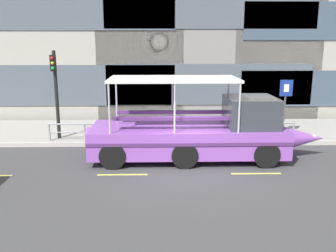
{
  "coord_description": "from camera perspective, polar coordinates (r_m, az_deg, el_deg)",
  "views": [
    {
      "loc": [
        -1.07,
        -12.9,
        4.62
      ],
      "look_at": [
        -0.72,
        1.46,
        1.3
      ],
      "focal_mm": 39.0,
      "sensor_mm": 36.0,
      "label": 1
    }
  ],
  "objects": [
    {
      "name": "ground_plane",
      "position": [
        13.75,
        3.18,
        -6.64
      ],
      "size": [
        120.0,
        120.0,
        0.0
      ],
      "primitive_type": "plane",
      "color": "#3D3D3F"
    },
    {
      "name": "duck_tour_boat",
      "position": [
        14.69,
        5.29,
        -1.04
      ],
      "size": [
        9.57,
        2.68,
        3.27
      ],
      "color": "purple",
      "rests_on": "ground_plane"
    },
    {
      "name": "curb_edge",
      "position": [
        16.68,
        2.35,
        -2.76
      ],
      "size": [
        32.0,
        0.18,
        0.18
      ],
      "primitive_type": "cube",
      "color": "#B2ADA3",
      "rests_on": "ground_plane"
    },
    {
      "name": "pedestrian_near_bow",
      "position": [
        18.35,
        13.58,
        2.07
      ],
      "size": [
        0.51,
        0.24,
        1.78
      ],
      "color": "#1E2338",
      "rests_on": "sidewalk"
    },
    {
      "name": "lane_centreline",
      "position": [
        13.18,
        3.39,
        -7.51
      ],
      "size": [
        25.8,
        0.12,
        0.01
      ],
      "color": "#DBD64C",
      "rests_on": "ground_plane"
    },
    {
      "name": "curb_guardrail",
      "position": [
        16.82,
        0.69,
        -0.41
      ],
      "size": [
        11.4,
        0.09,
        0.8
      ],
      "color": "gray",
      "rests_on": "sidewalk"
    },
    {
      "name": "parking_sign",
      "position": [
        18.13,
        17.88,
        4.14
      ],
      "size": [
        0.6,
        0.12,
        2.71
      ],
      "color": "#4C4F54",
      "rests_on": "sidewalk"
    },
    {
      "name": "traffic_light_pole",
      "position": [
        17.53,
        -17.17,
        5.97
      ],
      "size": [
        0.24,
        0.46,
        4.07
      ],
      "color": "black",
      "rests_on": "sidewalk"
    },
    {
      "name": "sidewalk",
      "position": [
        19.08,
        1.88,
        -0.73
      ],
      "size": [
        32.0,
        4.8,
        0.18
      ],
      "primitive_type": "cube",
      "color": "#99968E",
      "rests_on": "ground_plane"
    }
  ]
}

